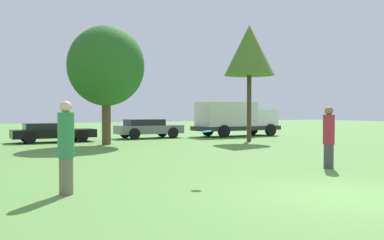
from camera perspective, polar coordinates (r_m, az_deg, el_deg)
name	(u,v)px	position (r m, az deg, el deg)	size (l,w,h in m)	color
ground_plane	(350,197)	(9.50, 20.33, -9.59)	(120.00, 120.00, 0.00)	#5B8E42
person_thrower	(66,147)	(9.42, -16.45, -3.43)	(0.34, 0.34, 1.98)	#726651
person_catcher	(329,137)	(13.87, 17.77, -2.15)	(0.35, 0.35, 1.91)	#3F3F47
frisbee	(207,131)	(10.55, 1.97, -1.53)	(0.25, 0.25, 0.06)	#19B2D8
tree_1	(106,66)	(23.16, -11.38, 7.03)	(4.04, 4.04, 6.27)	brown
tree_2	(249,51)	(25.50, 7.64, 9.13)	(2.93, 2.93, 6.80)	#473323
parked_car_black	(52,132)	(25.60, -18.13, -1.51)	(4.56, 1.83, 1.10)	black
parked_car_grey	(148,128)	(28.15, -5.90, -1.05)	(4.36, 1.85, 1.24)	slate
delivery_truck_white	(235,118)	(30.49, 5.76, 0.30)	(6.42, 2.34, 2.40)	#2D2D33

